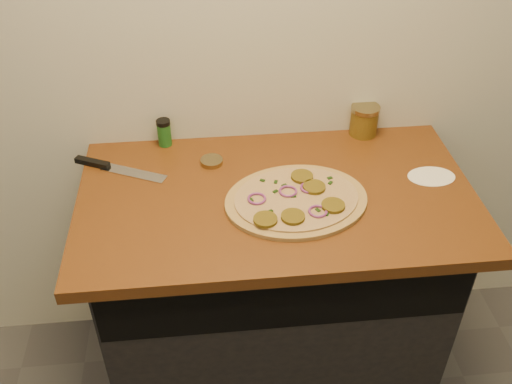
{
  "coord_description": "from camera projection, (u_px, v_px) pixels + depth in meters",
  "views": [
    {
      "loc": [
        -0.2,
        0.07,
        1.96
      ],
      "look_at": [
        -0.07,
        1.36,
        0.95
      ],
      "focal_mm": 40.0,
      "sensor_mm": 36.0,
      "label": 1
    }
  ],
  "objects": [
    {
      "name": "cabinet",
      "position": [
        273.0,
        291.0,
        2.04
      ],
      "size": [
        1.1,
        0.6,
        0.86
      ],
      "primitive_type": "cube",
      "color": "black",
      "rests_on": "ground"
    },
    {
      "name": "countertop",
      "position": [
        277.0,
        197.0,
        1.74
      ],
      "size": [
        1.2,
        0.7,
        0.04
      ],
      "primitive_type": "cube",
      "color": "brown",
      "rests_on": "cabinet"
    },
    {
      "name": "pizza",
      "position": [
        297.0,
        200.0,
        1.68
      ],
      "size": [
        0.48,
        0.48,
        0.03
      ],
      "color": "tan",
      "rests_on": "countertop"
    },
    {
      "name": "chefs_knife",
      "position": [
        112.0,
        167.0,
        1.82
      ],
      "size": [
        0.3,
        0.17,
        0.02
      ],
      "color": "#B7BAC1",
      "rests_on": "countertop"
    },
    {
      "name": "mason_jar_lid",
      "position": [
        212.0,
        161.0,
        1.84
      ],
      "size": [
        0.09,
        0.09,
        0.02
      ],
      "primitive_type": "cylinder",
      "rotation": [
        0.0,
        0.0,
        0.19
      ],
      "color": "#908053",
      "rests_on": "countertop"
    },
    {
      "name": "salsa_jar",
      "position": [
        364.0,
        120.0,
        1.95
      ],
      "size": [
        0.1,
        0.1,
        0.11
      ],
      "color": "#992D0F",
      "rests_on": "countertop"
    },
    {
      "name": "spice_shaker",
      "position": [
        164.0,
        133.0,
        1.9
      ],
      "size": [
        0.05,
        0.05,
        0.09
      ],
      "color": "#1F6421",
      "rests_on": "countertop"
    },
    {
      "name": "flour_spill",
      "position": [
        431.0,
        176.0,
        1.79
      ],
      "size": [
        0.15,
        0.15,
        0.0
      ],
      "primitive_type": "cylinder",
      "rotation": [
        0.0,
        0.0,
        0.02
      ],
      "color": "white",
      "rests_on": "countertop"
    }
  ]
}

